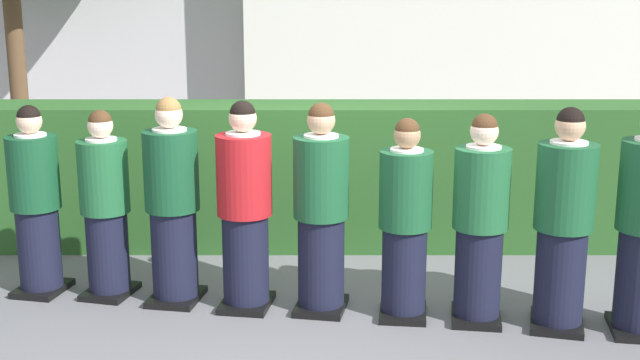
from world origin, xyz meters
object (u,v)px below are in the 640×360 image
(student_front_row_0, at_px, (33,205))
(student_in_red_blazer, at_px, (242,211))
(student_front_row_2, at_px, (170,206))
(student_front_row_5, at_px, (402,224))
(student_front_row_6, at_px, (477,224))
(student_front_row_7, at_px, (560,225))
(student_front_row_1, at_px, (102,209))
(student_front_row_4, at_px, (318,214))

(student_front_row_0, xyz_separation_m, student_in_red_blazer, (1.72, -0.32, 0.04))
(student_front_row_2, height_order, student_in_red_blazer, student_front_row_2)
(student_front_row_5, relative_size, student_front_row_6, 0.97)
(student_front_row_2, height_order, student_front_row_7, student_front_row_7)
(student_in_red_blazer, relative_size, student_front_row_6, 1.03)
(student_front_row_1, relative_size, student_front_row_5, 1.00)
(student_front_row_1, bearing_deg, student_front_row_4, -10.25)
(student_front_row_5, height_order, student_front_row_7, student_front_row_7)
(student_front_row_0, height_order, student_front_row_5, student_front_row_0)
(student_front_row_6, bearing_deg, student_front_row_4, 169.75)
(student_front_row_0, relative_size, student_front_row_4, 0.95)
(student_front_row_0, bearing_deg, student_front_row_7, -9.99)
(student_front_row_0, relative_size, student_front_row_2, 0.95)
(student_front_row_0, distance_m, student_front_row_6, 3.54)
(student_in_red_blazer, xyz_separation_m, student_front_row_6, (1.77, -0.28, -0.03))
(student_front_row_0, bearing_deg, student_front_row_1, -6.60)
(student_front_row_2, distance_m, student_front_row_4, 1.18)
(student_in_red_blazer, height_order, student_front_row_5, student_in_red_blazer)
(student_front_row_6, bearing_deg, student_front_row_2, 170.28)
(student_front_row_2, height_order, student_front_row_5, student_front_row_2)
(student_front_row_4, relative_size, student_front_row_6, 1.03)
(student_front_row_5, bearing_deg, student_front_row_1, 169.42)
(student_front_row_5, distance_m, student_front_row_7, 1.15)
(student_front_row_4, bearing_deg, student_front_row_7, -10.84)
(student_front_row_2, bearing_deg, student_front_row_5, -10.00)
(student_front_row_0, xyz_separation_m, student_front_row_2, (1.14, -0.19, 0.04))
(student_front_row_0, xyz_separation_m, student_front_row_7, (4.07, -0.72, 0.05))
(student_front_row_1, distance_m, student_front_row_5, 2.41)
(student_front_row_2, xyz_separation_m, student_front_row_5, (1.80, -0.32, -0.05))
(student_front_row_1, xyz_separation_m, student_front_row_7, (3.49, -0.65, 0.06))
(student_front_row_0, distance_m, student_front_row_4, 2.34)
(student_front_row_0, xyz_separation_m, student_front_row_4, (2.31, -0.38, 0.04))
(student_in_red_blazer, distance_m, student_front_row_4, 0.59)
(student_front_row_0, height_order, student_front_row_4, student_front_row_4)
(student_front_row_1, distance_m, student_front_row_2, 0.58)
(student_front_row_4, bearing_deg, student_front_row_0, 170.66)
(student_front_row_0, bearing_deg, student_front_row_2, -9.48)
(student_front_row_5, bearing_deg, student_front_row_7, -10.48)
(student_front_row_2, relative_size, student_front_row_4, 1.01)
(student_front_row_5, height_order, student_front_row_6, student_front_row_6)
(student_front_row_0, relative_size, student_front_row_1, 1.02)
(student_front_row_0, relative_size, student_front_row_6, 0.98)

